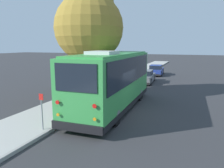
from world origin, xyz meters
TOP-DOWN VIEW (x-y plane):
  - ground_plane at (0.00, 0.00)m, footprint 160.00×160.00m
  - sidewalk_slab at (0.00, 3.70)m, footprint 80.00×3.05m
  - curb_strip at (0.00, 2.10)m, footprint 80.00×0.14m
  - shuttle_bus at (0.72, 0.75)m, footprint 9.32×2.83m
  - parked_sedan_gray at (10.84, 1.02)m, footprint 4.46×1.88m
  - parked_sedan_blue at (17.23, 1.02)m, footprint 4.30×1.93m
  - street_tree at (3.14, 3.48)m, footprint 4.96×4.96m
  - sign_post_near at (-3.85, 2.40)m, footprint 0.06×0.22m
  - sign_post_far at (-1.78, 2.40)m, footprint 0.06×0.22m
  - fire_hydrant at (7.29, 2.64)m, footprint 0.22×0.22m

SIDE VIEW (x-z plane):
  - ground_plane at x=0.00m, z-range 0.00..0.00m
  - sidewalk_slab at x=0.00m, z-range 0.00..0.15m
  - curb_strip at x=0.00m, z-range 0.00..0.15m
  - fire_hydrant at x=7.29m, z-range 0.15..0.96m
  - parked_sedan_blue at x=17.23m, z-range -0.05..1.26m
  - parked_sedan_gray at x=10.84m, z-range -0.05..1.28m
  - sign_post_far at x=-1.78m, z-range 0.17..1.58m
  - sign_post_near at x=-3.85m, z-range 0.17..1.82m
  - shuttle_bus at x=0.72m, z-range 0.14..3.74m
  - street_tree at x=3.14m, z-range 1.36..9.55m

